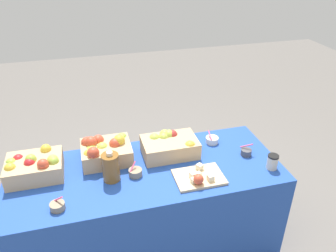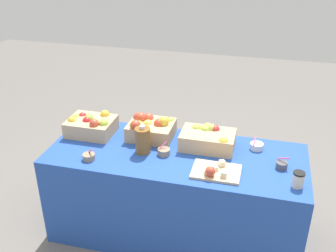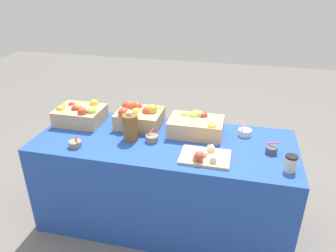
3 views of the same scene
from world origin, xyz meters
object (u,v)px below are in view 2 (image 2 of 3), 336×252
object	(u,v)px
apple_crate_left	(91,125)
sample_bowl_mid	(164,152)
apple_crate_middle	(150,128)
cutting_board_front	(215,171)
sample_bowl_far	(282,165)
coffee_cup	(298,179)
apple_crate_right	(208,138)
cider_jug	(143,140)
sample_bowl_near	(89,157)
sample_bowl_extra	(257,146)

from	to	relation	value
apple_crate_left	sample_bowl_mid	size ratio (longest dim) A/B	3.91
apple_crate_middle	cutting_board_front	size ratio (longest dim) A/B	1.07
sample_bowl_far	coffee_cup	xyz separation A→B (m)	(0.10, -0.20, 0.03)
apple_crate_middle	apple_crate_left	bearing A→B (deg)	-172.21
apple_crate_right	cider_jug	distance (m)	0.49
apple_crate_left	sample_bowl_near	world-z (taller)	apple_crate_left
coffee_cup	sample_bowl_extra	bearing A→B (deg)	123.77
sample_bowl_far	sample_bowl_mid	bearing A→B (deg)	-178.05
apple_crate_right	coffee_cup	bearing A→B (deg)	-29.43
apple_crate_right	apple_crate_middle	bearing A→B (deg)	174.37
cutting_board_front	apple_crate_right	bearing A→B (deg)	107.24
cider_jug	coffee_cup	size ratio (longest dim) A/B	2.04
apple_crate_middle	coffee_cup	xyz separation A→B (m)	(1.11, -0.41, -0.03)
sample_bowl_mid	sample_bowl_far	size ratio (longest dim) A/B	1.01
cutting_board_front	sample_bowl_far	distance (m)	0.47
coffee_cup	sample_bowl_near	bearing A→B (deg)	-178.76
apple_crate_right	sample_bowl_far	distance (m)	0.57
cider_jug	coffee_cup	distance (m)	1.11
cutting_board_front	sample_bowl_extra	bearing A→B (deg)	58.10
sample_bowl_extra	cider_jug	size ratio (longest dim) A/B	0.45
cider_jug	apple_crate_left	bearing A→B (deg)	160.25
sample_bowl_extra	cider_jug	world-z (taller)	cider_jug
apple_crate_left	sample_bowl_mid	bearing A→B (deg)	-15.07
sample_bowl_mid	apple_crate_left	bearing A→B (deg)	164.93
cutting_board_front	sample_bowl_mid	distance (m)	0.43
sample_bowl_near	sample_bowl_far	size ratio (longest dim) A/B	1.02
apple_crate_right	cider_jug	bearing A→B (deg)	-156.69
apple_crate_right	coffee_cup	xyz separation A→B (m)	(0.64, -0.36, -0.02)
apple_crate_left	sample_bowl_mid	xyz separation A→B (m)	(0.65, -0.17, -0.05)
cutting_board_front	sample_bowl_extra	distance (m)	0.48
apple_crate_left	sample_bowl_near	size ratio (longest dim) A/B	3.88
sample_bowl_near	cider_jug	xyz separation A→B (m)	(0.34, 0.20, 0.08)
cutting_board_front	sample_bowl_near	size ratio (longest dim) A/B	3.50
apple_crate_middle	sample_bowl_mid	bearing A→B (deg)	-53.69
apple_crate_right	sample_bowl_mid	bearing A→B (deg)	-146.55
apple_crate_right	sample_bowl_extra	distance (m)	0.37
sample_bowl_near	cider_jug	bearing A→B (deg)	29.88
apple_crate_left	apple_crate_middle	bearing A→B (deg)	7.79
cutting_board_front	sample_bowl_near	bearing A→B (deg)	-177.14
sample_bowl_mid	cider_jug	xyz separation A→B (m)	(-0.16, -0.00, 0.07)
apple_crate_middle	apple_crate_right	world-z (taller)	apple_crate_middle
apple_crate_middle	sample_bowl_extra	xyz separation A→B (m)	(0.83, 0.01, -0.06)
sample_bowl_near	cider_jug	world-z (taller)	cider_jug
apple_crate_left	cider_jug	world-z (taller)	cider_jug
apple_crate_right	sample_bowl_near	bearing A→B (deg)	-153.75
apple_crate_left	apple_crate_middle	distance (m)	0.48
apple_crate_right	sample_bowl_extra	xyz separation A→B (m)	(0.36, 0.06, -0.05)
apple_crate_left	sample_bowl_extra	world-z (taller)	apple_crate_left
sample_bowl_far	cider_jug	world-z (taller)	cider_jug
apple_crate_middle	sample_bowl_near	xyz separation A→B (m)	(-0.33, -0.44, -0.06)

